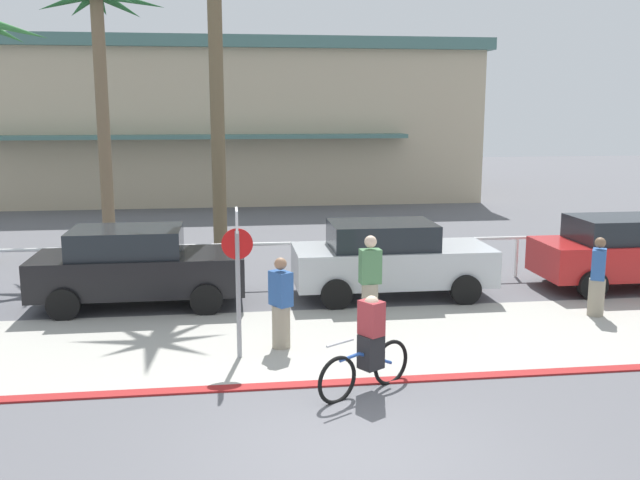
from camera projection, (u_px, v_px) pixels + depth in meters
name	position (u px, v px, depth m)	size (l,w,h in m)	color
ground_plane	(284.00, 270.00, 18.47)	(80.00, 80.00, 0.00)	#5B5B60
sidewalk_strip	(310.00, 342.00, 12.81)	(44.00, 4.00, 0.02)	#ADAAA0
curb_paint	(325.00, 383.00, 10.86)	(44.00, 0.24, 0.03)	maroon
building_backdrop	(205.00, 120.00, 34.64)	(25.01, 12.63, 7.09)	#BCAD8E
rail_fence	(289.00, 250.00, 16.85)	(25.20, 0.08, 1.04)	white
stop_sign_bike_lane	(238.00, 262.00, 11.69)	(0.52, 0.56, 2.56)	gray
palm_tree_2	(101.00, 55.00, 19.66)	(3.47, 3.08, 7.44)	#756047
car_black_1	(137.00, 266.00, 15.02)	(4.40, 2.02, 1.69)	black
car_silver_2	(390.00, 258.00, 15.78)	(4.40, 2.02, 1.69)	#B2B7BC
car_red_3	(629.00, 251.00, 16.54)	(4.40, 2.02, 1.69)	red
cyclist_blue_0	(369.00, 347.00, 10.49)	(1.57, 1.03, 1.50)	black
pedestrian_0	(597.00, 280.00, 14.26)	(0.44, 0.48, 1.64)	gray
pedestrian_1	(370.00, 284.00, 13.59)	(0.42, 0.34, 1.80)	gray
pedestrian_2	(281.00, 307.00, 12.35)	(0.44, 0.48, 1.64)	gray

